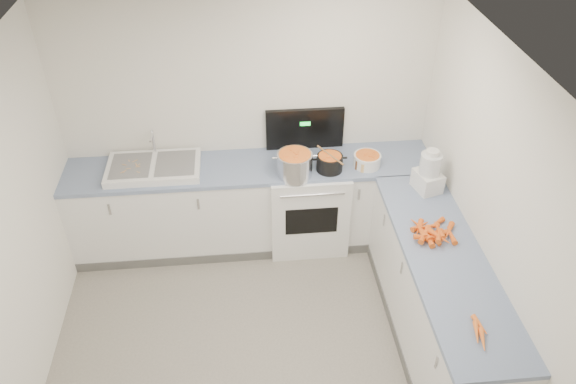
{
  "coord_description": "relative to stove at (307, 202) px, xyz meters",
  "views": [
    {
      "loc": [
        -0.07,
        -2.72,
        3.92
      ],
      "look_at": [
        0.3,
        1.1,
        1.05
      ],
      "focal_mm": 35.0,
      "sensor_mm": 36.0,
      "label": 1
    }
  ],
  "objects": [
    {
      "name": "wall_right",
      "position": [
        1.2,
        -1.69,
        0.78
      ],
      "size": [
        0.0,
        4.0,
        2.5
      ],
      "primitive_type": null,
      "rotation": [
        1.57,
        0.0,
        -1.57
      ],
      "color": "white",
      "rests_on": "ground"
    },
    {
      "name": "floor",
      "position": [
        -0.55,
        -1.69,
        -0.47
      ],
      "size": [
        3.5,
        4.0,
        0.0
      ],
      "primitive_type": null,
      "color": "gray",
      "rests_on": "ground"
    },
    {
      "name": "counter_back",
      "position": [
        -0.55,
        0.01,
        -0.0
      ],
      "size": [
        3.5,
        0.62,
        0.94
      ],
      "color": "white",
      "rests_on": "ground"
    },
    {
      "name": "peelings",
      "position": [
        -1.65,
        -0.01,
        0.54
      ],
      "size": [
        0.23,
        0.23,
        0.01
      ],
      "color": "tan",
      "rests_on": "sink"
    },
    {
      "name": "wall_back",
      "position": [
        -0.55,
        0.31,
        0.78
      ],
      "size": [
        3.5,
        0.0,
        2.5
      ],
      "primitive_type": null,
      "rotation": [
        1.57,
        0.0,
        0.0
      ],
      "color": "white",
      "rests_on": "ground"
    },
    {
      "name": "stove",
      "position": [
        0.0,
        0.0,
        0.0
      ],
      "size": [
        0.76,
        0.65,
        1.36
      ],
      "color": "white",
      "rests_on": "ground"
    },
    {
      "name": "ceiling",
      "position": [
        -0.55,
        -1.69,
        2.03
      ],
      "size": [
        3.5,
        4.0,
        0.0
      ],
      "primitive_type": null,
      "rotation": [
        3.14,
        0.0,
        0.0
      ],
      "color": "white",
      "rests_on": "ground"
    },
    {
      "name": "peeled_carrots",
      "position": [
        0.87,
        -2.13,
        0.49
      ],
      "size": [
        0.12,
        0.3,
        0.04
      ],
      "color": "orange",
      "rests_on": "counter_right"
    },
    {
      "name": "food_processor",
      "position": [
        1.0,
        -0.51,
        0.64
      ],
      "size": [
        0.26,
        0.29,
        0.41
      ],
      "color": "white",
      "rests_on": "counter_right"
    },
    {
      "name": "black_pot",
      "position": [
        0.18,
        -0.13,
        0.53
      ],
      "size": [
        0.28,
        0.28,
        0.17
      ],
      "primitive_type": "cylinder",
      "rotation": [
        0.0,
        0.0,
        0.16
      ],
      "color": "black",
      "rests_on": "stove"
    },
    {
      "name": "carrot_pile",
      "position": [
        0.85,
        -1.14,
        0.5
      ],
      "size": [
        0.39,
        0.38,
        0.09
      ],
      "color": "orange",
      "rests_on": "counter_right"
    },
    {
      "name": "sink",
      "position": [
        -1.45,
        0.02,
        0.5
      ],
      "size": [
        0.86,
        0.52,
        0.31
      ],
      "color": "white",
      "rests_on": "counter_back"
    },
    {
      "name": "steel_pot",
      "position": [
        -0.15,
        -0.17,
        0.57
      ],
      "size": [
        0.41,
        0.41,
        0.24
      ],
      "primitive_type": "cylinder",
      "rotation": [
        0.0,
        0.0,
        -0.29
      ],
      "color": "silver",
      "rests_on": "stove"
    },
    {
      "name": "spice_jar",
      "position": [
        0.49,
        -0.18,
        0.51
      ],
      "size": [
        0.05,
        0.05,
        0.09
      ],
      "primitive_type": "cylinder",
      "color": "#E5B266",
      "rests_on": "counter_back"
    },
    {
      "name": "extract_bottle",
      "position": [
        0.44,
        -0.14,
        0.51
      ],
      "size": [
        0.04,
        0.04,
        0.09
      ],
      "primitive_type": "cylinder",
      "color": "#593319",
      "rests_on": "counter_back"
    },
    {
      "name": "counter_right",
      "position": [
        0.9,
        -1.39,
        -0.0
      ],
      "size": [
        0.62,
        2.2,
        0.94
      ],
      "color": "white",
      "rests_on": "ground"
    },
    {
      "name": "wooden_spoon",
      "position": [
        0.18,
        -0.13,
        0.63
      ],
      "size": [
        0.2,
        0.35,
        0.02
      ],
      "primitive_type": "cylinder",
      "rotation": [
        1.57,
        0.0,
        0.5
      ],
      "color": "#AD7A47",
      "rests_on": "black_pot"
    },
    {
      "name": "mixing_bowl",
      "position": [
        0.55,
        -0.09,
        0.53
      ],
      "size": [
        0.33,
        0.33,
        0.12
      ],
      "primitive_type": "cylinder",
      "rotation": [
        0.0,
        0.0,
        -0.35
      ],
      "color": "white",
      "rests_on": "counter_back"
    }
  ]
}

